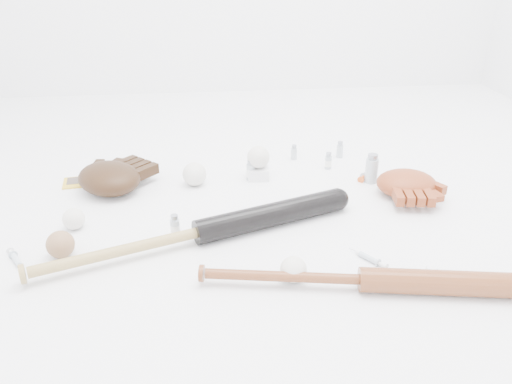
{
  "coord_description": "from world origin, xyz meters",
  "views": [
    {
      "loc": [
        -0.19,
        -1.34,
        0.75
      ],
      "look_at": [
        -0.04,
        0.06,
        0.06
      ],
      "focal_mm": 35.0,
      "sensor_mm": 36.0,
      "label": 1
    }
  ],
  "objects": [
    {
      "name": "bat_dark",
      "position": [
        -0.22,
        -0.13,
        0.04
      ],
      "size": [
        0.95,
        0.39,
        0.07
      ],
      "primitive_type": null,
      "rotation": [
        0.0,
        0.0,
        0.34
      ],
      "color": "black",
      "rests_on": "ground"
    },
    {
      "name": "bat_wood",
      "position": [
        0.17,
        -0.39,
        0.03
      ],
      "size": [
        0.84,
        0.21,
        0.06
      ],
      "primitive_type": null,
      "rotation": [
        0.0,
        0.0,
        -0.18
      ],
      "color": "brown",
      "rests_on": "ground"
    },
    {
      "name": "glove_dark",
      "position": [
        -0.52,
        0.24,
        0.05
      ],
      "size": [
        0.39,
        0.39,
        0.1
      ],
      "primitive_type": null,
      "rotation": [
        0.0,
        0.0,
        -0.77
      ],
      "color": "black",
      "rests_on": "ground"
    },
    {
      "name": "glove_tan",
      "position": [
        0.47,
        0.1,
        0.04
      ],
      "size": [
        0.27,
        0.27,
        0.09
      ],
      "primitive_type": null,
      "rotation": [
        0.0,
        0.0,
        2.99
      ],
      "color": "maroon",
      "rests_on": "ground"
    },
    {
      "name": "trading_card",
      "position": [
        -0.66,
        0.32,
        0.0
      ],
      "size": [
        0.08,
        0.1,
        0.01
      ],
      "primitive_type": "cube",
      "rotation": [
        0.0,
        0.0,
        0.14
      ],
      "color": "gold",
      "rests_on": "ground"
    },
    {
      "name": "pedestal",
      "position": [
        -0.0,
        0.29,
        0.02
      ],
      "size": [
        0.08,
        0.08,
        0.04
      ],
      "primitive_type": "cube",
      "rotation": [
        0.0,
        0.0,
        -0.07
      ],
      "color": "white",
      "rests_on": "ground"
    },
    {
      "name": "baseball_on_pedestal",
      "position": [
        -0.0,
        0.29,
        0.08
      ],
      "size": [
        0.08,
        0.08,
        0.08
      ],
      "primitive_type": "sphere",
      "color": "silver",
      "rests_on": "pedestal"
    },
    {
      "name": "baseball_left",
      "position": [
        -0.58,
        -0.01,
        0.03
      ],
      "size": [
        0.06,
        0.06,
        0.06
      ],
      "primitive_type": "sphere",
      "color": "silver",
      "rests_on": "ground"
    },
    {
      "name": "baseball_upper",
      "position": [
        -0.23,
        0.26,
        0.04
      ],
      "size": [
        0.08,
        0.08,
        0.08
      ],
      "primitive_type": "sphere",
      "color": "silver",
      "rests_on": "ground"
    },
    {
      "name": "baseball_mid",
      "position": [
        0.01,
        -0.33,
        0.03
      ],
      "size": [
        0.07,
        0.07,
        0.07
      ],
      "primitive_type": "sphere",
      "color": "silver",
      "rests_on": "ground"
    },
    {
      "name": "baseball_aged",
      "position": [
        -0.59,
        -0.16,
        0.04
      ],
      "size": [
        0.07,
        0.07,
        0.07
      ],
      "primitive_type": "sphere",
      "color": "#8A6242",
      "rests_on": "ground"
    },
    {
      "name": "syringe_0",
      "position": [
        -0.7,
        -0.17,
        0.01
      ],
      "size": [
        0.09,
        0.13,
        0.02
      ],
      "primitive_type": null,
      "rotation": [
        0.0,
        0.0,
        -1.0
      ],
      "color": "#ADBCC6",
      "rests_on": "ground"
    },
    {
      "name": "syringe_1",
      "position": [
        0.23,
        -0.27,
        0.01
      ],
      "size": [
        0.1,
        0.12,
        0.02
      ],
      "primitive_type": null,
      "rotation": [
        0.0,
        0.0,
        2.18
      ],
      "color": "#ADBCC6",
      "rests_on": "ground"
    },
    {
      "name": "syringe_2",
      "position": [
        0.39,
        0.27,
        0.01
      ],
      "size": [
        0.12,
        0.15,
        0.02
      ],
      "primitive_type": null,
      "rotation": [
        0.0,
        0.0,
        0.93
      ],
      "color": "#ADBCC6",
      "rests_on": "ground"
    },
    {
      "name": "syringe_3",
      "position": [
        0.4,
        -0.37,
        0.01
      ],
      "size": [
        0.13,
        0.11,
        0.02
      ],
      "primitive_type": null,
      "rotation": [
        0.0,
        0.0,
        -0.65
      ],
      "color": "#ADBCC6",
      "rests_on": "ground"
    },
    {
      "name": "vial_0",
      "position": [
        0.27,
        0.34,
        0.03
      ],
      "size": [
        0.02,
        0.02,
        0.06
      ],
      "primitive_type": "cylinder",
      "color": "#A9B3BA",
      "rests_on": "ground"
    },
    {
      "name": "vial_1",
      "position": [
        0.16,
        0.45,
        0.03
      ],
      "size": [
        0.02,
        0.02,
        0.06
      ],
      "primitive_type": "cylinder",
      "color": "#A9B3BA",
      "rests_on": "ground"
    },
    {
      "name": "vial_2",
      "position": [
        -0.03,
        0.28,
        0.04
      ],
      "size": [
        0.03,
        0.03,
        0.08
      ],
      "primitive_type": "cylinder",
      "color": "#A9B3BA",
      "rests_on": "ground"
    },
    {
      "name": "vial_3",
      "position": [
        0.39,
        0.21,
        0.05
      ],
      "size": [
        0.04,
        0.04,
        0.1
      ],
      "primitive_type": "cylinder",
      "color": "#A9B3BA",
      "rests_on": "ground"
    },
    {
      "name": "vial_4",
      "position": [
        -0.29,
        -0.08,
        0.03
      ],
      "size": [
        0.03,
        0.03,
        0.07
      ],
      "primitive_type": "cylinder",
      "color": "#A9B3BA",
      "rests_on": "ground"
    },
    {
      "name": "vial_5",
      "position": [
        0.34,
        0.45,
        0.03
      ],
      "size": [
        0.03,
        0.03,
        0.07
      ],
      "primitive_type": "cylinder",
      "color": "#A9B3BA",
      "rests_on": "ground"
    }
  ]
}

